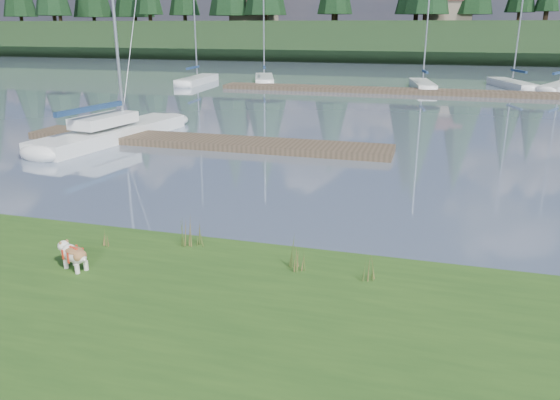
% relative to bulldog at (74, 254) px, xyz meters
% --- Properties ---
extents(ground, '(200.00, 200.00, 0.00)m').
position_rel_bulldog_xyz_m(ground, '(1.09, 33.77, -0.66)').
color(ground, slate).
rests_on(ground, ground).
extents(bank, '(60.00, 9.00, 0.35)m').
position_rel_bulldog_xyz_m(bank, '(1.09, -2.23, -0.49)').
color(bank, '#2C511A').
rests_on(bank, ground).
extents(ridge, '(200.00, 20.00, 5.00)m').
position_rel_bulldog_xyz_m(ridge, '(1.09, 76.77, 1.84)').
color(ridge, black).
rests_on(ridge, ground).
extents(bulldog, '(0.85, 0.56, 0.50)m').
position_rel_bulldog_xyz_m(bulldog, '(0.00, 0.00, 0.00)').
color(bulldog, silver).
rests_on(bulldog, bank).
extents(sailboat_main, '(3.28, 9.58, 13.48)m').
position_rel_bulldog_xyz_m(sailboat_main, '(-7.05, 13.33, -0.24)').
color(sailboat_main, white).
rests_on(sailboat_main, ground).
extents(dock_near, '(16.00, 2.00, 0.30)m').
position_rel_bulldog_xyz_m(dock_near, '(-2.91, 12.77, -0.51)').
color(dock_near, '#4C3D2C').
rests_on(dock_near, ground).
extents(dock_far, '(26.00, 2.20, 0.30)m').
position_rel_bulldog_xyz_m(dock_far, '(3.09, 33.77, -0.51)').
color(dock_far, '#4C3D2C').
rests_on(dock_far, ground).
extents(sailboat_bg_0, '(2.00, 7.80, 11.22)m').
position_rel_bulldog_xyz_m(sailboat_bg_0, '(-13.56, 36.53, -0.34)').
color(sailboat_bg_0, white).
rests_on(sailboat_bg_0, ground).
extents(sailboat_bg_1, '(3.75, 7.59, 11.25)m').
position_rel_bulldog_xyz_m(sailboat_bg_1, '(-8.38, 38.74, -0.34)').
color(sailboat_bg_1, white).
rests_on(sailboat_bg_1, ground).
extents(sailboat_bg_2, '(2.55, 7.14, 10.64)m').
position_rel_bulldog_xyz_m(sailboat_bg_2, '(5.22, 37.67, -0.33)').
color(sailboat_bg_2, white).
rests_on(sailboat_bg_2, ground).
extents(sailboat_bg_3, '(3.66, 7.61, 11.10)m').
position_rel_bulldog_xyz_m(sailboat_bg_3, '(12.02, 40.18, -0.34)').
color(sailboat_bg_3, white).
rests_on(sailboat_bg_3, ground).
extents(weed_0, '(0.17, 0.14, 0.70)m').
position_rel_bulldog_xyz_m(weed_0, '(1.64, 1.63, -0.02)').
color(weed_0, '#475B23').
rests_on(weed_0, bank).
extents(weed_1, '(0.17, 0.14, 0.57)m').
position_rel_bulldog_xyz_m(weed_1, '(1.87, 1.77, -0.08)').
color(weed_1, '#475B23').
rests_on(weed_1, bank).
extents(weed_2, '(0.17, 0.14, 0.77)m').
position_rel_bulldog_xyz_m(weed_2, '(4.06, 1.21, 0.01)').
color(weed_2, '#475B23').
rests_on(weed_2, bank).
extents(weed_3, '(0.17, 0.14, 0.50)m').
position_rel_bulldog_xyz_m(weed_3, '(-0.03, 1.16, -0.10)').
color(weed_3, '#475B23').
rests_on(weed_3, bank).
extents(weed_4, '(0.17, 0.14, 0.53)m').
position_rel_bulldog_xyz_m(weed_4, '(4.27, 1.08, -0.09)').
color(weed_4, '#475B23').
rests_on(weed_4, bank).
extents(weed_5, '(0.17, 0.14, 0.50)m').
position_rel_bulldog_xyz_m(weed_5, '(5.55, 1.08, -0.11)').
color(weed_5, '#475B23').
rests_on(weed_5, bank).
extents(mud_lip, '(60.00, 0.50, 0.14)m').
position_rel_bulldog_xyz_m(mud_lip, '(1.09, 2.17, -0.59)').
color(mud_lip, '#33281C').
rests_on(mud_lip, ground).
extents(house_0, '(6.30, 5.30, 4.65)m').
position_rel_bulldog_xyz_m(house_0, '(-20.91, 73.77, 6.65)').
color(house_0, gray).
rests_on(house_0, ridge).
extents(house_1, '(6.30, 5.30, 4.65)m').
position_rel_bulldog_xyz_m(house_1, '(7.09, 74.77, 6.65)').
color(house_1, gray).
rests_on(house_1, ridge).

